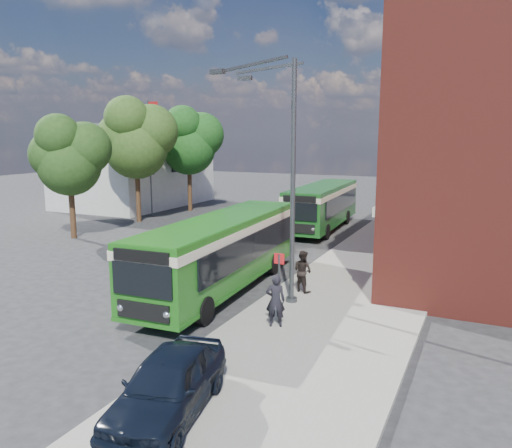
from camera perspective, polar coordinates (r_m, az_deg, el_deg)
The scene contains 15 objects.
ground at distance 23.13m, azimuth -6.27°, elevation -5.90°, with size 120.00×120.00×0.00m, color #252527.
pavement at distance 28.04m, azimuth 14.97°, elevation -3.19°, with size 6.00×48.00×0.15m, color gray.
kerb_line at distance 28.72m, azimuth 8.97°, elevation -2.80°, with size 0.12×48.00×0.01m, color beige.
white_building at distance 47.46m, azimuth -13.65°, elevation 6.54°, with size 9.40×13.40×7.30m.
flagpole at distance 40.05m, azimuth -11.98°, elevation 7.84°, with size 0.95×0.10×9.00m.
street_lamp at distance 18.33m, azimuth 3.18°, elevation 5.21°, with size 2.96×2.38×9.00m.
bus_stop_sign at distance 16.65m, azimuth 2.65°, elevation -6.80°, with size 0.35×0.08×2.52m.
bus_front at distance 20.65m, azimuth -3.81°, elevation -2.56°, with size 3.20×11.70×3.02m.
bus_rear at distance 34.39m, azimuth 7.61°, elevation 2.44°, with size 3.12×10.87×3.02m.
parked_car at distance 11.83m, azimuth -10.06°, elevation -17.61°, with size 1.69×4.20×1.43m, color black.
pedestrian_a at distance 16.47m, azimuth 2.23°, elevation -8.72°, with size 0.64×0.42×1.76m, color black.
pedestrian_b at distance 20.13m, azimuth 5.36°, elevation -5.37°, with size 0.82×0.64×1.69m, color black.
tree_left at distance 32.74m, azimuth -20.61°, elevation 7.41°, with size 4.53×4.31×7.65m.
tree_mid at distance 37.78m, azimuth -13.56°, elevation 9.58°, with size 5.41×5.15×9.14m.
tree_right at distance 42.67m, azimuth -7.67°, elevation 9.48°, with size 5.22×4.96×8.81m.
Camera 1 is at (11.69, -18.93, 6.33)m, focal length 35.00 mm.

